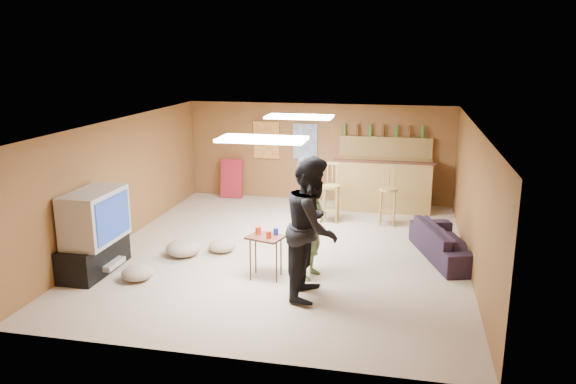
% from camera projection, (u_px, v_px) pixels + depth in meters
% --- Properties ---
extents(ground, '(7.00, 7.00, 0.00)m').
position_uv_depth(ground, '(286.00, 251.00, 9.64)').
color(ground, tan).
rests_on(ground, ground).
extents(ceiling, '(6.00, 7.00, 0.02)m').
position_uv_depth(ceiling, '(285.00, 123.00, 9.10)').
color(ceiling, silver).
rests_on(ceiling, ground).
extents(wall_back, '(6.00, 0.02, 2.20)m').
position_uv_depth(wall_back, '(318.00, 153.00, 12.69)').
color(wall_back, brown).
rests_on(wall_back, ground).
extents(wall_front, '(6.00, 0.02, 2.20)m').
position_uv_depth(wall_front, '(217.00, 266.00, 6.05)').
color(wall_front, brown).
rests_on(wall_front, ground).
extents(wall_left, '(0.02, 7.00, 2.20)m').
position_uv_depth(wall_left, '(121.00, 181.00, 9.97)').
color(wall_left, brown).
rests_on(wall_left, ground).
extents(wall_right, '(0.02, 7.00, 2.20)m').
position_uv_depth(wall_right, '(473.00, 199.00, 8.76)').
color(wall_right, brown).
rests_on(wall_right, ground).
extents(tv_stand, '(0.55, 1.30, 0.50)m').
position_uv_depth(tv_stand, '(94.00, 256.00, 8.70)').
color(tv_stand, black).
rests_on(tv_stand, ground).
extents(dvd_box, '(0.35, 0.50, 0.08)m').
position_uv_depth(dvd_box, '(108.00, 263.00, 8.68)').
color(dvd_box, '#B2B2B7').
rests_on(dvd_box, tv_stand).
extents(tv_body, '(0.60, 1.10, 0.80)m').
position_uv_depth(tv_body, '(95.00, 216.00, 8.53)').
color(tv_body, '#B2B2B7').
rests_on(tv_body, tv_stand).
extents(tv_screen, '(0.02, 0.95, 0.65)m').
position_uv_depth(tv_screen, '(113.00, 218.00, 8.47)').
color(tv_screen, navy).
rests_on(tv_screen, tv_body).
extents(bar_counter, '(2.00, 0.60, 1.10)m').
position_uv_depth(bar_counter, '(383.00, 185.00, 12.00)').
color(bar_counter, olive).
rests_on(bar_counter, ground).
extents(bar_lip, '(2.10, 0.12, 0.05)m').
position_uv_depth(bar_lip, '(384.00, 162.00, 11.63)').
color(bar_lip, '#432015').
rests_on(bar_lip, bar_counter).
extents(bar_shelf, '(2.00, 0.18, 0.05)m').
position_uv_depth(bar_shelf, '(386.00, 138.00, 12.19)').
color(bar_shelf, olive).
rests_on(bar_shelf, bar_backing).
extents(bar_backing, '(2.00, 0.14, 0.60)m').
position_uv_depth(bar_backing, '(385.00, 151.00, 12.28)').
color(bar_backing, olive).
rests_on(bar_backing, bar_counter).
extents(poster_left, '(0.60, 0.03, 0.85)m').
position_uv_depth(poster_left, '(266.00, 140.00, 12.83)').
color(poster_left, '#BF3F26').
rests_on(poster_left, wall_back).
extents(poster_right, '(0.55, 0.03, 0.80)m').
position_uv_depth(poster_right, '(305.00, 141.00, 12.65)').
color(poster_right, '#334C99').
rests_on(poster_right, wall_back).
extents(folding_chair_stack, '(0.50, 0.26, 0.91)m').
position_uv_depth(folding_chair_stack, '(232.00, 178.00, 13.06)').
color(folding_chair_stack, '#A71E2D').
rests_on(folding_chair_stack, ground).
extents(ceiling_panel_front, '(1.20, 0.60, 0.04)m').
position_uv_depth(ceiling_panel_front, '(262.00, 139.00, 7.68)').
color(ceiling_panel_front, white).
rests_on(ceiling_panel_front, ceiling).
extents(ceiling_panel_back, '(1.20, 0.60, 0.04)m').
position_uv_depth(ceiling_panel_back, '(299.00, 117.00, 10.24)').
color(ceiling_panel_back, white).
rests_on(ceiling_panel_back, ceiling).
extents(person_olive, '(0.54, 0.69, 1.66)m').
position_uv_depth(person_olive, '(310.00, 225.00, 8.36)').
color(person_olive, '#56663B').
rests_on(person_olive, ground).
extents(person_black, '(0.79, 1.00, 1.99)m').
position_uv_depth(person_black, '(312.00, 227.00, 7.70)').
color(person_black, black).
rests_on(person_black, ground).
extents(sofa, '(1.26, 2.01, 0.55)m').
position_uv_depth(sofa, '(448.00, 242.00, 9.27)').
color(sofa, black).
rests_on(sofa, ground).
extents(tray_table, '(0.61, 0.54, 0.66)m').
position_uv_depth(tray_table, '(266.00, 257.00, 8.44)').
color(tray_table, '#432015').
rests_on(tray_table, ground).
extents(cup_red_near, '(0.10, 0.10, 0.12)m').
position_uv_depth(cup_red_near, '(258.00, 231.00, 8.43)').
color(cup_red_near, '#B1290B').
rests_on(cup_red_near, tray_table).
extents(cup_red_far, '(0.10, 0.10, 0.11)m').
position_uv_depth(cup_red_far, '(269.00, 235.00, 8.26)').
color(cup_red_far, '#B1290B').
rests_on(cup_red_far, tray_table).
extents(cup_blue, '(0.09, 0.09, 0.10)m').
position_uv_depth(cup_blue, '(276.00, 231.00, 8.41)').
color(cup_blue, navy).
rests_on(cup_blue, tray_table).
extents(bar_stool_left, '(0.41, 0.41, 1.06)m').
position_uv_depth(bar_stool_left, '(331.00, 196.00, 11.19)').
color(bar_stool_left, olive).
rests_on(bar_stool_left, ground).
extents(bar_stool_right, '(0.46, 0.46, 1.31)m').
position_uv_depth(bar_stool_right, '(388.00, 192.00, 10.95)').
color(bar_stool_right, olive).
rests_on(bar_stool_right, ground).
extents(cushion_near_tv, '(0.61, 0.61, 0.26)m').
position_uv_depth(cushion_near_tv, '(183.00, 248.00, 9.41)').
color(cushion_near_tv, gray).
rests_on(cushion_near_tv, ground).
extents(cushion_mid, '(0.53, 0.53, 0.20)m').
position_uv_depth(cushion_mid, '(222.00, 246.00, 9.60)').
color(cushion_mid, gray).
rests_on(cushion_mid, ground).
extents(cushion_far, '(0.59, 0.59, 0.22)m').
position_uv_depth(cushion_far, '(138.00, 273.00, 8.43)').
color(cushion_far, gray).
rests_on(cushion_far, ground).
extents(bottle_row, '(1.76, 0.08, 0.26)m').
position_uv_depth(bottle_row, '(383.00, 131.00, 12.15)').
color(bottle_row, '#3F7233').
rests_on(bottle_row, bar_shelf).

